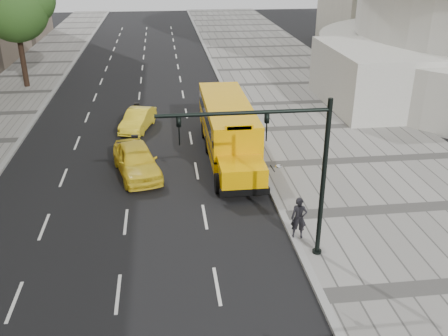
{
  "coord_description": "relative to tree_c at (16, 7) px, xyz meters",
  "views": [
    {
      "loc": [
        0.95,
        -24.47,
        11.24
      ],
      "look_at": [
        3.5,
        -4.0,
        1.9
      ],
      "focal_mm": 40.0,
      "sensor_mm": 36.0,
      "label": 1
    }
  ],
  "objects": [
    {
      "name": "taxi_far",
      "position": [
        9.59,
        -11.61,
        -5.87
      ],
      "size": [
        2.46,
        4.28,
        1.34
      ],
      "primitive_type": "imported",
      "rotation": [
        0.0,
        0.0,
        -0.27
      ],
      "color": "yellow",
      "rests_on": "ground"
    },
    {
      "name": "tree_c",
      "position": [
        0.0,
        0.0,
        0.0
      ],
      "size": [
        6.05,
        5.37,
        9.18
      ],
      "color": "black",
      "rests_on": "ground"
    },
    {
      "name": "sidewalk_museum",
      "position": [
        22.4,
        -18.63,
        -6.46
      ],
      "size": [
        12.0,
        140.0,
        0.15
      ],
      "primitive_type": "cube",
      "color": "gray",
      "rests_on": "ground"
    },
    {
      "name": "ground",
      "position": [
        10.4,
        -18.63,
        -6.54
      ],
      "size": [
        140.0,
        140.0,
        0.0
      ],
      "primitive_type": "plane",
      "color": "black",
      "rests_on": "ground"
    },
    {
      "name": "school_bus",
      "position": [
        14.9,
        -16.41,
        -4.78
      ],
      "size": [
        2.96,
        11.56,
        3.19
      ],
      "color": "#F3A900",
      "rests_on": "ground"
    },
    {
      "name": "traffic_signal",
      "position": [
        15.59,
        -27.22,
        -2.45
      ],
      "size": [
        6.18,
        0.36,
        6.4
      ],
      "color": "black",
      "rests_on": "ground"
    },
    {
      "name": "pedestrian",
      "position": [
        16.55,
        -26.01,
        -5.5
      ],
      "size": [
        0.73,
        0.57,
        1.77
      ],
      "primitive_type": "imported",
      "rotation": [
        0.0,
        0.0,
        -0.24
      ],
      "color": "black",
      "rests_on": "sidewalk_museum"
    },
    {
      "name": "taxi_near",
      "position": [
        9.75,
        -18.74,
        -5.7
      ],
      "size": [
        3.05,
        5.22,
        1.67
      ],
      "primitive_type": "imported",
      "rotation": [
        0.0,
        0.0,
        0.23
      ],
      "color": "yellow",
      "rests_on": "ground"
    },
    {
      "name": "curb_museum",
      "position": [
        16.4,
        -18.63,
        -6.46
      ],
      "size": [
        0.3,
        140.0,
        0.15
      ],
      "primitive_type": "cube",
      "color": "gray",
      "rests_on": "ground"
    }
  ]
}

